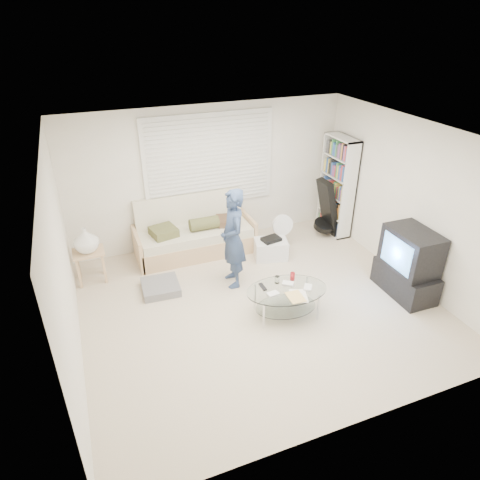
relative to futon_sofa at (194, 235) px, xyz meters
name	(u,v)px	position (x,y,z in m)	size (l,w,h in m)	color
ground	(259,305)	(0.43, -1.87, -0.33)	(5.00, 5.00, 0.00)	#C6B39A
room_shell	(248,191)	(0.43, -1.39, 1.30)	(5.02, 4.52, 2.51)	silver
window_blinds	(210,160)	(0.43, 0.33, 1.22)	(2.32, 0.08, 1.62)	silver
futon_sofa	(194,235)	(0.00, 0.00, 0.00)	(2.07, 0.83, 1.01)	tan
grey_floor_pillow	(161,287)	(-0.84, -0.97, -0.27)	(0.56, 0.56, 0.13)	#5F5F63
side_table	(86,242)	(-1.79, -0.29, 0.37)	(0.48, 0.38, 0.94)	tan
bookshelf	(337,186)	(2.75, -0.19, 0.60)	(0.29, 0.78, 1.86)	white
guitar_case	(327,212)	(2.52, -0.30, 0.16)	(0.44, 0.41, 1.10)	black
floor_fan	(281,228)	(1.52, -0.39, 0.04)	(0.39, 0.26, 0.64)	white
storage_bin	(271,249)	(1.18, -0.68, -0.15)	(0.64, 0.52, 0.39)	white
tv_unit	(408,264)	(2.63, -2.38, 0.18)	(0.55, 0.98, 1.05)	black
coffee_table	(287,294)	(0.71, -2.20, 0.01)	(1.23, 0.87, 0.55)	silver
standing_person	(233,239)	(0.29, -1.18, 0.46)	(0.58, 0.38, 1.59)	navy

